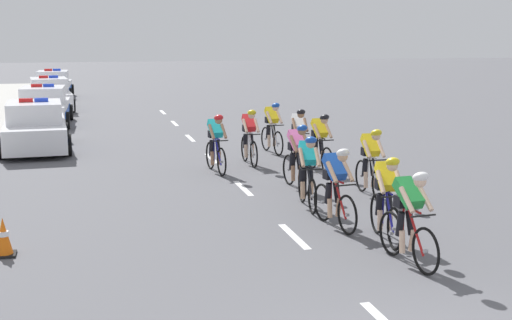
% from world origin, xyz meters
% --- Properties ---
extents(lane_markings_centre, '(0.14, 29.60, 0.01)m').
position_xyz_m(lane_markings_centre, '(0.00, 11.76, 0.00)').
color(lane_markings_centre, white).
rests_on(lane_markings_centre, ground).
extents(cyclist_lead, '(0.45, 1.72, 1.56)m').
position_xyz_m(cyclist_lead, '(1.26, 3.85, 0.79)').
color(cyclist_lead, black).
rests_on(cyclist_lead, ground).
extents(cyclist_second, '(0.46, 1.72, 1.56)m').
position_xyz_m(cyclist_second, '(1.43, 5.08, 0.79)').
color(cyclist_second, black).
rests_on(cyclist_second, ground).
extents(cyclist_third, '(0.45, 1.72, 1.56)m').
position_xyz_m(cyclist_third, '(0.89, 6.11, 0.79)').
color(cyclist_third, black).
rests_on(cyclist_third, ground).
extents(cyclist_fourth, '(0.45, 1.72, 1.56)m').
position_xyz_m(cyclist_fourth, '(0.86, 7.63, 0.79)').
color(cyclist_fourth, black).
rests_on(cyclist_fourth, ground).
extents(cyclist_fifth, '(0.42, 1.72, 1.56)m').
position_xyz_m(cyclist_fifth, '(2.51, 8.28, 0.79)').
color(cyclist_fifth, black).
rests_on(cyclist_fifth, ground).
extents(cyclist_sixth, '(0.44, 1.72, 1.56)m').
position_xyz_m(cyclist_sixth, '(1.18, 9.36, 0.79)').
color(cyclist_sixth, black).
rests_on(cyclist_sixth, ground).
extents(cyclist_seventh, '(0.44, 1.72, 1.56)m').
position_xyz_m(cyclist_seventh, '(2.34, 11.15, 0.79)').
color(cyclist_seventh, black).
rests_on(cyclist_seventh, ground).
extents(cyclist_eighth, '(0.45, 1.72, 1.56)m').
position_xyz_m(cyclist_eighth, '(-0.26, 11.72, 0.79)').
color(cyclist_eighth, black).
rests_on(cyclist_eighth, ground).
extents(cyclist_ninth, '(0.42, 1.72, 1.56)m').
position_xyz_m(cyclist_ninth, '(0.83, 12.59, 0.79)').
color(cyclist_ninth, black).
rests_on(cyclist_ninth, ground).
extents(cyclist_tenth, '(0.44, 1.72, 1.56)m').
position_xyz_m(cyclist_tenth, '(2.16, 12.40, 0.79)').
color(cyclist_tenth, black).
rests_on(cyclist_tenth, ground).
extents(cyclist_eleventh, '(0.45, 1.72, 1.56)m').
position_xyz_m(cyclist_eleventh, '(1.91, 14.19, 0.79)').
color(cyclist_eleventh, black).
rests_on(cyclist_eleventh, ground).
extents(police_car_nearest, '(2.14, 4.47, 1.59)m').
position_xyz_m(police_car_nearest, '(-4.93, 16.49, 0.68)').
color(police_car_nearest, white).
rests_on(police_car_nearest, ground).
extents(police_car_second, '(2.13, 4.46, 1.59)m').
position_xyz_m(police_car_second, '(-4.93, 22.49, 0.68)').
color(police_car_second, white).
rests_on(police_car_second, ground).
extents(police_car_third, '(2.32, 4.55, 1.59)m').
position_xyz_m(police_car_third, '(-4.93, 27.85, 0.68)').
color(police_car_third, white).
rests_on(police_car_third, ground).
extents(police_car_furthest, '(2.11, 4.46, 1.59)m').
position_xyz_m(police_car_furthest, '(-4.93, 33.89, 0.68)').
color(police_car_furthest, silver).
rests_on(police_car_furthest, ground).
extents(traffic_cone_near, '(0.36, 0.36, 0.64)m').
position_xyz_m(traffic_cone_near, '(-4.86, 5.84, 0.31)').
color(traffic_cone_near, black).
rests_on(traffic_cone_near, ground).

